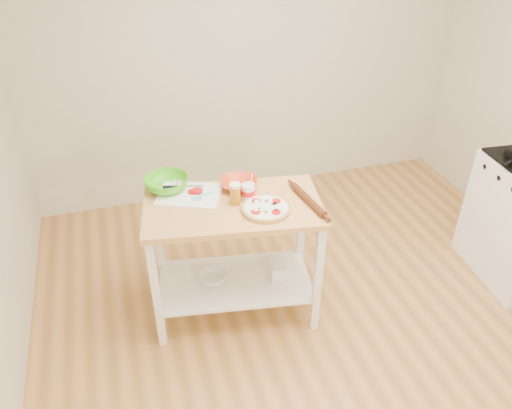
{
  "coord_description": "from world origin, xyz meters",
  "views": [
    {
      "loc": [
        -1.2,
        -1.95,
        2.63
      ],
      "look_at": [
        -0.42,
        0.63,
        0.86
      ],
      "focal_mm": 35.0,
      "sensor_mm": 36.0,
      "label": 1
    }
  ],
  "objects_px": {
    "beer_pint": "(235,194)",
    "shelf_glass_bowl": "(213,278)",
    "shelf_bin": "(279,271)",
    "knife": "(178,187)",
    "prep_island": "(234,236)",
    "pizza": "(266,208)",
    "cutting_board": "(189,194)",
    "rolling_pin": "(308,200)",
    "orange_bowl": "(239,184)",
    "green_bowl": "(167,184)",
    "spatula": "(202,196)",
    "yogurt_tub": "(248,192)"
  },
  "relations": [
    {
      "from": "orange_bowl",
      "to": "yogurt_tub",
      "type": "relative_size",
      "value": 1.29
    },
    {
      "from": "spatula",
      "to": "beer_pint",
      "type": "distance_m",
      "value": 0.23
    },
    {
      "from": "green_bowl",
      "to": "beer_pint",
      "type": "distance_m",
      "value": 0.49
    },
    {
      "from": "prep_island",
      "to": "beer_pint",
      "type": "xyz_separation_m",
      "value": [
        0.02,
        0.01,
        0.33
      ]
    },
    {
      "from": "shelf_glass_bowl",
      "to": "green_bowl",
      "type": "bearing_deg",
      "value": 129.86
    },
    {
      "from": "green_bowl",
      "to": "beer_pint",
      "type": "bearing_deg",
      "value": -37.0
    },
    {
      "from": "prep_island",
      "to": "yogurt_tub",
      "type": "height_order",
      "value": "yogurt_tub"
    },
    {
      "from": "pizza",
      "to": "knife",
      "type": "xyz_separation_m",
      "value": [
        -0.48,
        0.41,
        0.0
      ]
    },
    {
      "from": "beer_pint",
      "to": "knife",
      "type": "bearing_deg",
      "value": 138.98
    },
    {
      "from": "knife",
      "to": "spatula",
      "type": "bearing_deg",
      "value": -35.25
    },
    {
      "from": "green_bowl",
      "to": "shelf_glass_bowl",
      "type": "bearing_deg",
      "value": -50.14
    },
    {
      "from": "knife",
      "to": "shelf_glass_bowl",
      "type": "height_order",
      "value": "knife"
    },
    {
      "from": "prep_island",
      "to": "cutting_board",
      "type": "relative_size",
      "value": 2.49
    },
    {
      "from": "shelf_glass_bowl",
      "to": "cutting_board",
      "type": "bearing_deg",
      "value": 120.22
    },
    {
      "from": "pizza",
      "to": "cutting_board",
      "type": "distance_m",
      "value": 0.53
    },
    {
      "from": "spatula",
      "to": "shelf_glass_bowl",
      "type": "bearing_deg",
      "value": -91.19
    },
    {
      "from": "spatula",
      "to": "green_bowl",
      "type": "bearing_deg",
      "value": 127.95
    },
    {
      "from": "green_bowl",
      "to": "yogurt_tub",
      "type": "height_order",
      "value": "yogurt_tub"
    },
    {
      "from": "knife",
      "to": "rolling_pin",
      "type": "relative_size",
      "value": 0.7
    },
    {
      "from": "cutting_board",
      "to": "green_bowl",
      "type": "xyz_separation_m",
      "value": [
        -0.13,
        0.11,
        0.04
      ]
    },
    {
      "from": "prep_island",
      "to": "pizza",
      "type": "height_order",
      "value": "pizza"
    },
    {
      "from": "knife",
      "to": "green_bowl",
      "type": "xyz_separation_m",
      "value": [
        -0.07,
        0.01,
        0.03
      ]
    },
    {
      "from": "rolling_pin",
      "to": "prep_island",
      "type": "bearing_deg",
      "value": 165.07
    },
    {
      "from": "beer_pint",
      "to": "shelf_glass_bowl",
      "type": "height_order",
      "value": "beer_pint"
    },
    {
      "from": "rolling_pin",
      "to": "shelf_bin",
      "type": "bearing_deg",
      "value": 157.67
    },
    {
      "from": "green_bowl",
      "to": "rolling_pin",
      "type": "xyz_separation_m",
      "value": [
        0.83,
        -0.42,
        -0.02
      ]
    },
    {
      "from": "knife",
      "to": "orange_bowl",
      "type": "xyz_separation_m",
      "value": [
        0.39,
        -0.1,
        0.01
      ]
    },
    {
      "from": "cutting_board",
      "to": "orange_bowl",
      "type": "height_order",
      "value": "orange_bowl"
    },
    {
      "from": "yogurt_tub",
      "to": "rolling_pin",
      "type": "distance_m",
      "value": 0.38
    },
    {
      "from": "pizza",
      "to": "beer_pint",
      "type": "relative_size",
      "value": 2.18
    },
    {
      "from": "pizza",
      "to": "rolling_pin",
      "type": "bearing_deg",
      "value": 0.28
    },
    {
      "from": "yogurt_tub",
      "to": "beer_pint",
      "type": "bearing_deg",
      "value": -162.97
    },
    {
      "from": "cutting_board",
      "to": "green_bowl",
      "type": "height_order",
      "value": "green_bowl"
    },
    {
      "from": "knife",
      "to": "beer_pint",
      "type": "height_order",
      "value": "beer_pint"
    },
    {
      "from": "rolling_pin",
      "to": "orange_bowl",
      "type": "bearing_deg",
      "value": 140.27
    },
    {
      "from": "beer_pint",
      "to": "shelf_bin",
      "type": "bearing_deg",
      "value": -12.7
    },
    {
      "from": "prep_island",
      "to": "green_bowl",
      "type": "xyz_separation_m",
      "value": [
        -0.37,
        0.3,
        0.3
      ]
    },
    {
      "from": "green_bowl",
      "to": "spatula",
      "type": "bearing_deg",
      "value": -40.39
    },
    {
      "from": "spatula",
      "to": "shelf_bin",
      "type": "xyz_separation_m",
      "value": [
        0.47,
        -0.19,
        -0.6
      ]
    },
    {
      "from": "green_bowl",
      "to": "shelf_bin",
      "type": "bearing_deg",
      "value": -27.97
    },
    {
      "from": "pizza",
      "to": "knife",
      "type": "relative_size",
      "value": 1.15
    },
    {
      "from": "cutting_board",
      "to": "green_bowl",
      "type": "distance_m",
      "value": 0.17
    },
    {
      "from": "knife",
      "to": "beer_pint",
      "type": "xyz_separation_m",
      "value": [
        0.32,
        -0.28,
        0.06
      ]
    },
    {
      "from": "prep_island",
      "to": "knife",
      "type": "distance_m",
      "value": 0.5
    },
    {
      "from": "orange_bowl",
      "to": "shelf_bin",
      "type": "height_order",
      "value": "orange_bowl"
    },
    {
      "from": "spatula",
      "to": "yogurt_tub",
      "type": "height_order",
      "value": "yogurt_tub"
    },
    {
      "from": "knife",
      "to": "shelf_glass_bowl",
      "type": "distance_m",
      "value": 0.69
    },
    {
      "from": "prep_island",
      "to": "rolling_pin",
      "type": "bearing_deg",
      "value": -14.93
    },
    {
      "from": "green_bowl",
      "to": "beer_pint",
      "type": "height_order",
      "value": "beer_pint"
    },
    {
      "from": "pizza",
      "to": "green_bowl",
      "type": "bearing_deg",
      "value": 142.35
    }
  ]
}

